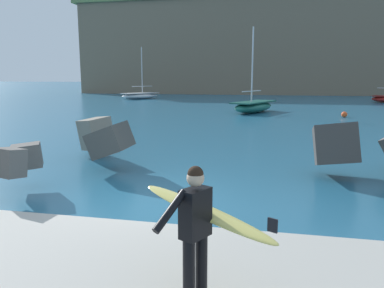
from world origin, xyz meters
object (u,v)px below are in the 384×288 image
object	(u,v)px
boat_near_centre	(140,95)
mooring_buoy_outer	(344,114)
boat_near_right	(254,106)
surfer_with_board	(199,223)

from	to	relation	value
boat_near_centre	mooring_buoy_outer	size ratio (longest dim) A/B	15.86
boat_near_right	mooring_buoy_outer	size ratio (longest dim) A/B	16.06
surfer_with_board	mooring_buoy_outer	size ratio (longest dim) A/B	4.57
surfer_with_board	boat_near_centre	distance (m)	48.39
surfer_with_board	mooring_buoy_outer	bearing A→B (deg)	76.39
boat_near_right	boat_near_centre	bearing A→B (deg)	133.86
mooring_buoy_outer	boat_near_centre	bearing A→B (deg)	139.84
boat_near_right	mooring_buoy_outer	bearing A→B (deg)	-20.90
surfer_with_board	boat_near_right	size ratio (longest dim) A/B	0.28
boat_near_centre	boat_near_right	world-z (taller)	boat_near_right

